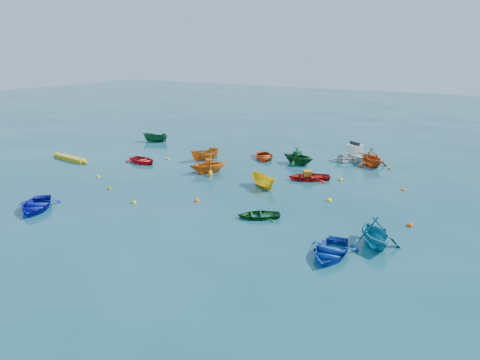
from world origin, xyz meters
The scene contains 29 objects.
ground centered at (0.00, 0.00, 0.00)m, with size 160.00×160.00×0.00m, color #0B4050.
dinghy_blue_sw centered at (-8.10, -5.49, 0.00)m, with size 2.46×3.44×0.71m, color #0D11A3.
dinghy_blue_se centered at (9.40, -2.70, 0.00)m, with size 2.33×3.26×0.68m, color #0D37A9.
dinghy_orange_w centered at (-3.86, 6.78, 0.00)m, with size 2.55×2.96×1.56m, color orange.
sampan_yellow_mid centered at (1.66, 5.43, 0.00)m, with size 1.01×2.67×1.03m, color yellow.
dinghy_green_e centered at (4.11, 0.08, 0.00)m, with size 1.75×2.45×0.51m, color #124D17.
dinghy_cyan_se centered at (10.88, -0.46, 0.00)m, with size 2.50×2.91×1.53m, color teal.
dinghy_red_nw centered at (-10.41, 6.59, 0.00)m, with size 2.11×2.95×0.61m, color #B20E13.
sampan_orange_n centered at (-6.39, 10.02, 0.00)m, with size 1.06×2.80×1.08m, color #C16012.
dinghy_green_n centered at (1.04, 12.79, 0.00)m, with size 2.48×2.87×1.51m, color #10481D.
dinghy_red_ne centered at (3.60, 8.87, 0.00)m, with size 2.19×3.05×0.63m, color red.
dinghy_red_far centered at (-2.23, 12.95, 0.00)m, with size 2.22×3.10×0.64m, color #BB3C0F.
dinghy_orange_far centered at (6.46, 15.23, 0.00)m, with size 2.56×2.97×1.56m, color #C94E12.
sampan_green_far centered at (-15.27, 13.97, 0.00)m, with size 0.97×2.57×1.00m, color #114822.
kayak_yellow centered at (-16.15, 4.08, 0.00)m, with size 0.64×4.26×0.44m, color gold, non-canonical shape.
motorboat_white centered at (4.64, 16.44, 0.00)m, with size 3.08×4.30×1.49m, color white.
tarp_orange_a centered at (-3.83, 6.82, 0.92)m, with size 0.59×0.45×0.29m, color #D35A15.
tarp_green_b centered at (0.94, 12.81, 0.91)m, with size 0.63×0.48×0.31m, color #114622.
tarp_orange_b centered at (3.51, 8.82, 0.50)m, with size 0.75×0.57×0.37m, color orange.
buoy_or_a centered at (-7.36, -0.23, 0.00)m, with size 0.29×0.29×0.29m, color orange.
buoy_ye_a centered at (-3.82, -1.65, 0.00)m, with size 0.33×0.33×0.33m, color yellow.
buoy_or_b centered at (11.88, 3.07, 0.00)m, with size 0.37×0.37×0.37m, color #E5530C.
buoy_ye_b centered at (-10.28, 1.52, 0.00)m, with size 0.29×0.29×0.29m, color yellow.
buoy_or_c centered at (-0.63, 0.63, 0.00)m, with size 0.34×0.34×0.34m, color orange.
buoy_ye_c centered at (6.59, 4.91, 0.00)m, with size 0.38×0.38×0.38m, color yellow.
buoy_or_d centered at (10.18, 9.64, 0.00)m, with size 0.29×0.29×0.29m, color #FE660D.
buoy_ye_d centered at (-9.32, 8.55, 0.00)m, with size 0.30×0.30×0.30m, color yellow.
buoy_or_e centered at (8.03, 14.86, 0.00)m, with size 0.30×0.30×0.30m, color #D1600B.
buoy_ye_e centered at (5.68, 9.86, 0.00)m, with size 0.35×0.35×0.35m, color gold.
Camera 1 is at (15.89, -22.19, 9.53)m, focal length 35.00 mm.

